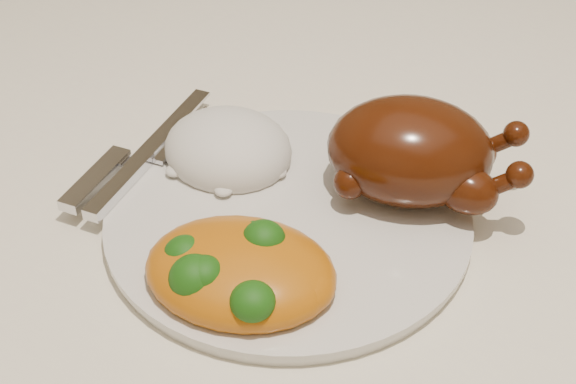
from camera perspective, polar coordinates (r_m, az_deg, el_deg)
The scene contains 7 objects.
dining_table at distance 0.68m, azimuth 12.52°, elevation -10.28°, with size 1.60×0.90×0.76m.
tablecloth at distance 0.63m, azimuth 13.45°, elevation -5.93°, with size 1.73×1.03×0.18m.
dinner_plate at distance 0.61m, azimuth 0.00°, elevation -1.88°, with size 0.27×0.27×0.01m, color silver.
roast_chicken at distance 0.61m, azimuth 8.99°, elevation 2.86°, with size 0.17×0.14×0.08m.
rice_mound at distance 0.65m, azimuth -4.28°, elevation 3.02°, with size 0.11×0.10×0.06m.
mac_and_cheese at distance 0.54m, azimuth -3.33°, elevation -5.65°, with size 0.16×0.14×0.05m.
cutlery at distance 0.65m, azimuth -11.10°, elevation 1.94°, with size 0.05×0.19×0.01m.
Camera 1 is at (0.12, -0.44, 1.17)m, focal length 50.00 mm.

